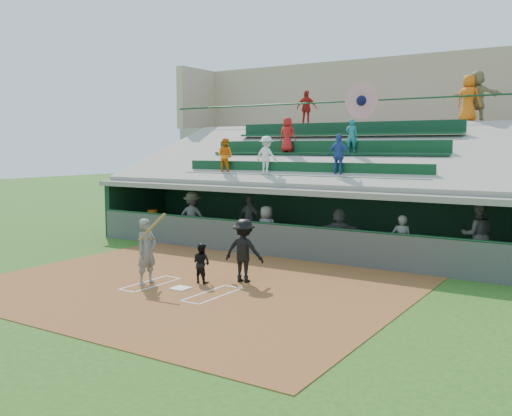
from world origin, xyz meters
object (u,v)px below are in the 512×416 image
Objects in this scene: home_plate at (181,288)px; catcher at (201,263)px; white_table at (152,228)px; batter_at_plate at (147,251)px; water_cooler at (153,215)px.

catcher is at bearing 87.54° from home_plate.
catcher is at bearing -38.90° from white_table.
home_plate is at bearing 3.47° from batter_at_plate.
catcher is 2.65× the size of water_cooler.
white_table is (-6.51, 5.11, -0.18)m from catcher.
batter_at_plate reaches higher than water_cooler.
water_cooler is at bearing 131.57° from batter_at_plate.
batter_at_plate is 1.48m from catcher.
batter_at_plate reaches higher than catcher.
water_cooler is (-6.47, 6.00, 0.88)m from home_plate.
batter_at_plate is 4.86× the size of water_cooler.
home_plate is 8.87m from water_cooler.
batter_at_plate is at bearing 42.75° from catcher.
home_plate is 0.56× the size of white_table.
water_cooler is at bearing 79.11° from white_table.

